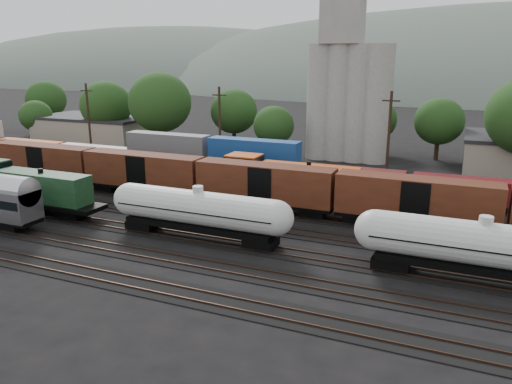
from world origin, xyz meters
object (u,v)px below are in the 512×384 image
at_px(tank_car_a, 198,210).
at_px(orange_locomotive, 282,178).
at_px(green_locomotive, 20,186).
at_px(grain_silo, 348,89).

height_order(tank_car_a, orange_locomotive, orange_locomotive).
xyz_separation_m(green_locomotive, orange_locomotive, (24.16, 15.00, -0.09)).
bearing_deg(orange_locomotive, grain_silo, 87.23).
distance_m(green_locomotive, grain_silo, 48.98).
bearing_deg(green_locomotive, grain_silo, 58.20).
xyz_separation_m(green_locomotive, grain_silo, (25.42, 41.00, 8.48)).
xyz_separation_m(tank_car_a, grain_silo, (3.67, 41.00, 8.47)).
height_order(tank_car_a, grain_silo, grain_silo).
xyz_separation_m(orange_locomotive, grain_silo, (1.26, 26.00, 8.58)).
bearing_deg(orange_locomotive, green_locomotive, -148.17).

